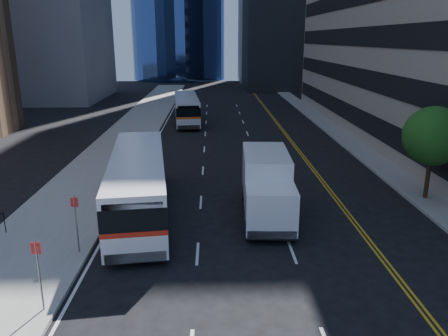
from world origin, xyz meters
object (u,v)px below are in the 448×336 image
street_tree (433,136)px  box_truck (267,185)px  bus_rear (186,108)px  bus_front (138,183)px

street_tree → box_truck: 9.59m
bus_rear → bus_front: bearing=-97.6°
box_truck → bus_front: bearing=177.4°
street_tree → bus_front: street_tree is taller
street_tree → bus_rear: bearing=121.2°
bus_front → bus_rear: bus_front is taller
street_tree → bus_front: bearing=-174.5°
street_tree → bus_rear: (-14.58, 24.06, -2.12)m
bus_front → bus_rear: 25.57m
street_tree → bus_front: 15.79m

